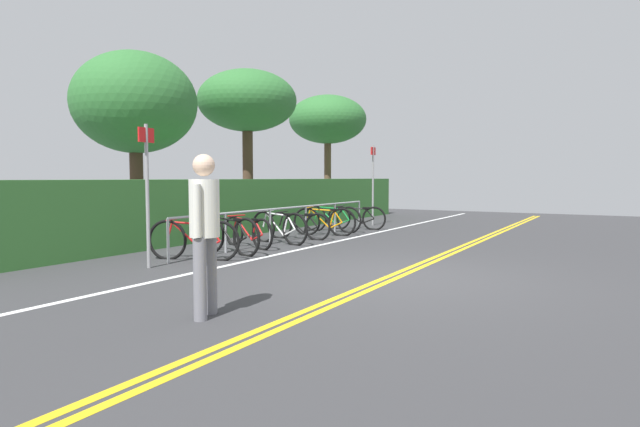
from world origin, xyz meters
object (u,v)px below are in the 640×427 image
object	(u,v)px
tree_far_right	(247,102)
bicycle_7	(356,218)
bike_rack	(289,215)
bicycle_4	(298,226)
bicycle_2	(248,232)
tree_extra	(328,120)
bicycle_5	(324,221)
tree_mid	(135,104)
bicycle_3	(279,228)
bicycle_6	(332,219)
pedestrian	(205,223)
sign_post_near	(147,182)
bicycle_1	(229,235)
bicycle_0	(194,240)
sign_post_far	(373,178)

from	to	relation	value
tree_far_right	bicycle_7	bearing A→B (deg)	-82.40
bike_rack	bicycle_4	distance (m)	0.50
bicycle_2	tree_extra	xyz separation A→B (m)	(8.85, 3.00, 3.37)
bicycle_2	bicycle_5	xyz separation A→B (m)	(2.92, -0.23, 0.03)
tree_mid	bicycle_3	bearing A→B (deg)	-82.89
bicycle_6	bicycle_5	bearing A→B (deg)	-163.29
pedestrian	sign_post_near	size ratio (longest dim) A/B	0.74
sign_post_near	tree_mid	distance (m)	5.56
bicycle_1	pedestrian	size ratio (longest dim) A/B	1.03
bicycle_0	bicycle_1	distance (m)	0.95
bicycle_0	sign_post_near	size ratio (longest dim) A/B	0.71
bicycle_1	tree_far_right	xyz separation A→B (m)	(5.19, 3.55, 3.48)
tree_mid	sign_post_far	bearing A→B (deg)	-34.46
bike_rack	bicycle_4	size ratio (longest dim) A/B	4.51
bicycle_5	sign_post_far	world-z (taller)	sign_post_far
bicycle_1	sign_post_far	world-z (taller)	sign_post_far
bicycle_1	bicycle_4	xyz separation A→B (m)	(2.76, 0.13, -0.04)
sign_post_near	tree_far_right	distance (m)	8.32
bicycle_7	tree_far_right	xyz separation A→B (m)	(-0.48, 3.57, 3.51)
pedestrian	sign_post_far	xyz separation A→B (m)	(10.95, 3.01, 0.48)
bicycle_5	tree_extra	world-z (taller)	tree_extra
bicycle_5	tree_far_right	xyz separation A→B (m)	(1.37, 3.55, 3.49)
bicycle_0	bicycle_6	size ratio (longest dim) A/B	0.92
bicycle_5	bicycle_2	bearing A→B (deg)	175.48
bicycle_7	sign_post_near	world-z (taller)	sign_post_near
sign_post_near	tree_extra	world-z (taller)	tree_extra
bicycle_3	sign_post_near	size ratio (longest dim) A/B	0.74
bicycle_7	tree_extra	bearing A→B (deg)	38.50
sign_post_far	tree_far_right	xyz separation A→B (m)	(-1.93, 3.42, 2.35)
tree_extra	tree_far_right	bearing A→B (deg)	176.04
bike_rack	bicycle_4	xyz separation A→B (m)	(0.41, -0.01, -0.28)
bicycle_1	tree_mid	world-z (taller)	tree_mid
tree_extra	bicycle_6	bearing A→B (deg)	-149.52
tree_mid	tree_far_right	world-z (taller)	tree_far_right
bicycle_7	bicycle_2	bearing A→B (deg)	177.01
bike_rack	bicycle_7	world-z (taller)	bike_rack
sign_post_far	tree_extra	world-z (taller)	tree_extra
tree_extra	pedestrian	bearing A→B (deg)	-155.74
bicycle_1	bicycle_0	bearing A→B (deg)	178.39
tree_extra	bicycle_3	bearing A→B (deg)	-158.17
bicycle_1	tree_far_right	bearing A→B (deg)	34.38
bicycle_4	sign_post_far	size ratio (longest dim) A/B	0.68
bicycle_4	tree_mid	bearing A→B (deg)	109.91
bike_rack	bicycle_1	xyz separation A→B (m)	(-2.34, -0.13, -0.24)
bicycle_3	bicycle_4	world-z (taller)	bicycle_3
bicycle_6	tree_far_right	size ratio (longest dim) A/B	0.38
bicycle_0	bicycle_4	distance (m)	3.71
bicycle_6	pedestrian	world-z (taller)	pedestrian
bicycle_4	sign_post_far	xyz separation A→B (m)	(4.36, 0.00, 1.17)
bicycle_2	bicycle_3	world-z (taller)	bicycle_3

